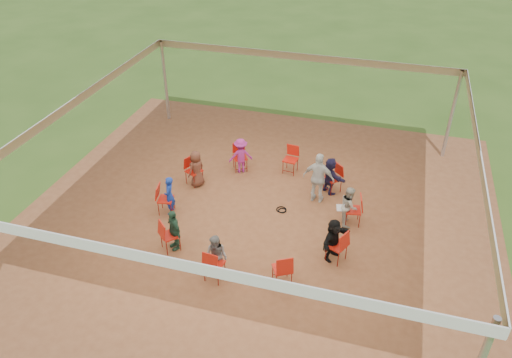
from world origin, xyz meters
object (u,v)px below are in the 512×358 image
(chair_6, at_px, (170,235))
(chair_9, at_px, (337,246))
(laptop, at_px, (343,206))
(cable_coil, at_px, (282,210))
(chair_7, at_px, (214,264))
(person_seated_6, at_px, (216,257))
(chair_0, at_px, (353,210))
(chair_8, at_px, (282,269))
(chair_3, at_px, (240,157))
(chair_5, at_px, (166,199))
(person_seated_2, at_px, (241,156))
(person_seated_0, at_px, (349,206))
(person_seated_1, at_px, (330,176))
(standing_person, at_px, (319,178))
(person_seated_4, at_px, (169,196))
(chair_4, at_px, (194,171))
(person_seated_5, at_px, (174,230))
(person_seated_3, at_px, (196,169))
(chair_1, at_px, (333,178))
(chair_2, at_px, (291,160))
(person_seated_7, at_px, (333,239))

(chair_6, relative_size, chair_9, 1.00)
(laptop, bearing_deg, cable_coil, 76.61)
(chair_7, relative_size, person_seated_6, 0.78)
(chair_0, xyz_separation_m, chair_8, (-1.29, -2.75, 0.00))
(chair_3, bearing_deg, chair_5, 36.00)
(person_seated_2, bearing_deg, person_seated_6, 72.00)
(chair_5, distance_m, person_seated_0, 5.05)
(chair_5, distance_m, person_seated_1, 4.80)
(chair_9, xyz_separation_m, standing_person, (-0.91, 2.37, 0.34))
(chair_5, height_order, cable_coil, chair_5)
(cable_coil, bearing_deg, chair_3, 135.83)
(person_seated_4, xyz_separation_m, laptop, (4.68, 0.90, -0.03))
(person_seated_0, height_order, person_seated_2, same)
(chair_9, bearing_deg, person_seated_6, 142.13)
(standing_person, relative_size, laptop, 4.41)
(chair_7, relative_size, person_seated_4, 0.78)
(chair_3, height_order, standing_person, standing_person)
(person_seated_0, relative_size, person_seated_2, 1.00)
(person_seated_2, bearing_deg, person_seated_4, 36.00)
(chair_4, distance_m, person_seated_5, 2.97)
(chair_6, height_order, cable_coil, chair_6)
(chair_4, height_order, chair_9, same)
(chair_8, bearing_deg, chair_3, 90.00)
(chair_0, distance_m, person_seated_3, 4.80)
(chair_4, height_order, chair_6, same)
(chair_5, distance_m, person_seated_5, 1.57)
(person_seated_5, bearing_deg, chair_0, 71.56)
(chair_5, relative_size, person_seated_4, 0.78)
(chair_1, distance_m, person_seated_0, 1.57)
(chair_7, height_order, person_seated_6, person_seated_6)
(chair_9, relative_size, person_seated_0, 0.78)
(chair_2, height_order, person_seated_3, person_seated_3)
(chair_2, relative_size, chair_6, 1.00)
(person_seated_7, bearing_deg, chair_4, 90.00)
(person_seated_2, distance_m, person_seated_7, 4.69)
(chair_2, distance_m, chair_5, 4.18)
(chair_7, xyz_separation_m, standing_person, (1.75, 3.83, 0.34))
(chair_3, xyz_separation_m, standing_person, (2.68, -0.99, 0.34))
(standing_person, distance_m, cable_coil, 1.39)
(chair_8, bearing_deg, standing_person, 58.20)
(chair_2, distance_m, person_seated_1, 1.57)
(person_seated_3, height_order, person_seated_7, same)
(person_seated_5, bearing_deg, chair_2, 108.44)
(chair_2, height_order, person_seated_4, person_seated_4)
(person_seated_4, relative_size, person_seated_5, 1.00)
(chair_9, height_order, person_seated_0, person_seated_0)
(person_seated_6, relative_size, person_seated_7, 1.00)
(chair_2, bearing_deg, person_seated_7, 125.01)
(chair_9, height_order, person_seated_6, person_seated_6)
(person_seated_0, height_order, standing_person, standing_person)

